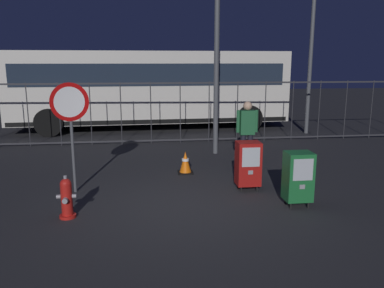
{
  "coord_description": "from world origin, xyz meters",
  "views": [
    {
      "loc": [
        -0.71,
        -6.88,
        2.63
      ],
      "look_at": [
        0.3,
        1.2,
        0.9
      ],
      "focal_mm": 36.49,
      "sensor_mm": 36.0,
      "label": 1
    }
  ],
  "objects_px": {
    "bus_near": "(150,85)",
    "bus_far": "(146,81)",
    "newspaper_box_primary": "(248,163)",
    "street_light_far_left": "(313,24)",
    "fire_hydrant": "(67,198)",
    "newspaper_box_secondary": "(298,176)",
    "street_light_near_right": "(218,13)",
    "stop_sign": "(70,115)",
    "traffic_cone": "(185,163)",
    "street_light_far_right": "(217,5)",
    "pedestrian": "(247,130)"
  },
  "relations": [
    {
      "from": "newspaper_box_primary",
      "to": "street_light_far_left",
      "type": "relative_size",
      "value": 0.15
    },
    {
      "from": "newspaper_box_primary",
      "to": "pedestrian",
      "type": "bearing_deg",
      "value": 76.09
    },
    {
      "from": "newspaper_box_secondary",
      "to": "street_light_far_left",
      "type": "height_order",
      "value": "street_light_far_left"
    },
    {
      "from": "street_light_near_right",
      "to": "street_light_far_left",
      "type": "xyz_separation_m",
      "value": [
        2.27,
        -5.82,
        -1.01
      ]
    },
    {
      "from": "street_light_far_left",
      "to": "street_light_far_right",
      "type": "height_order",
      "value": "street_light_far_right"
    },
    {
      "from": "newspaper_box_secondary",
      "to": "pedestrian",
      "type": "relative_size",
      "value": 0.61
    },
    {
      "from": "traffic_cone",
      "to": "newspaper_box_secondary",
      "type": "bearing_deg",
      "value": -53.07
    },
    {
      "from": "traffic_cone",
      "to": "bus_near",
      "type": "bearing_deg",
      "value": 95.8
    },
    {
      "from": "pedestrian",
      "to": "street_light_far_right",
      "type": "bearing_deg",
      "value": 106.62
    },
    {
      "from": "newspaper_box_primary",
      "to": "stop_sign",
      "type": "xyz_separation_m",
      "value": [
        -3.54,
        0.3,
        1.03
      ]
    },
    {
      "from": "bus_near",
      "to": "street_light_far_left",
      "type": "distance_m",
      "value": 6.41
    },
    {
      "from": "stop_sign",
      "to": "pedestrian",
      "type": "distance_m",
      "value": 4.27
    },
    {
      "from": "street_light_near_right",
      "to": "bus_far",
      "type": "bearing_deg",
      "value": -174.15
    },
    {
      "from": "street_light_far_left",
      "to": "bus_near",
      "type": "bearing_deg",
      "value": 162.34
    },
    {
      "from": "stop_sign",
      "to": "street_light_near_right",
      "type": "height_order",
      "value": "street_light_near_right"
    },
    {
      "from": "bus_far",
      "to": "street_light_far_right",
      "type": "relative_size",
      "value": 1.51
    },
    {
      "from": "stop_sign",
      "to": "traffic_cone",
      "type": "height_order",
      "value": "stop_sign"
    },
    {
      "from": "pedestrian",
      "to": "street_light_near_right",
      "type": "distance_m",
      "value": 11.05
    },
    {
      "from": "newspaper_box_secondary",
      "to": "street_light_far_right",
      "type": "relative_size",
      "value": 0.14
    },
    {
      "from": "newspaper_box_primary",
      "to": "bus_far",
      "type": "height_order",
      "value": "bus_far"
    },
    {
      "from": "newspaper_box_secondary",
      "to": "street_light_far_right",
      "type": "bearing_deg",
      "value": 99.41
    },
    {
      "from": "newspaper_box_primary",
      "to": "street_light_near_right",
      "type": "bearing_deg",
      "value": 82.23
    },
    {
      "from": "pedestrian",
      "to": "street_light_far_right",
      "type": "distance_m",
      "value": 3.59
    },
    {
      "from": "bus_near",
      "to": "street_light_near_right",
      "type": "height_order",
      "value": "street_light_near_right"
    },
    {
      "from": "newspaper_box_primary",
      "to": "newspaper_box_secondary",
      "type": "height_order",
      "value": "same"
    },
    {
      "from": "newspaper_box_primary",
      "to": "street_light_far_left",
      "type": "xyz_separation_m",
      "value": [
        3.91,
        6.14,
        3.37
      ]
    },
    {
      "from": "traffic_cone",
      "to": "bus_far",
      "type": "relative_size",
      "value": 0.05
    },
    {
      "from": "newspaper_box_secondary",
      "to": "stop_sign",
      "type": "bearing_deg",
      "value": 162.63
    },
    {
      "from": "newspaper_box_secondary",
      "to": "fire_hydrant",
      "type": "bearing_deg",
      "value": -179.41
    },
    {
      "from": "pedestrian",
      "to": "newspaper_box_secondary",
      "type": "bearing_deg",
      "value": -85.03
    },
    {
      "from": "street_light_near_right",
      "to": "street_light_far_right",
      "type": "xyz_separation_m",
      "value": [
        -1.69,
        -8.61,
        -0.83
      ]
    },
    {
      "from": "stop_sign",
      "to": "street_light_far_left",
      "type": "relative_size",
      "value": 0.33
    },
    {
      "from": "traffic_cone",
      "to": "bus_far",
      "type": "bearing_deg",
      "value": 94.55
    },
    {
      "from": "street_light_near_right",
      "to": "stop_sign",
      "type": "bearing_deg",
      "value": -113.94
    },
    {
      "from": "bus_far",
      "to": "street_light_far_left",
      "type": "height_order",
      "value": "street_light_far_left"
    },
    {
      "from": "fire_hydrant",
      "to": "bus_far",
      "type": "relative_size",
      "value": 0.07
    },
    {
      "from": "bus_far",
      "to": "fire_hydrant",
      "type": "bearing_deg",
      "value": -90.29
    },
    {
      "from": "stop_sign",
      "to": "pedestrian",
      "type": "height_order",
      "value": "stop_sign"
    },
    {
      "from": "pedestrian",
      "to": "stop_sign",
      "type": "bearing_deg",
      "value": -160.29
    },
    {
      "from": "traffic_cone",
      "to": "street_light_far_left",
      "type": "relative_size",
      "value": 0.08
    },
    {
      "from": "newspaper_box_primary",
      "to": "newspaper_box_secondary",
      "type": "distance_m",
      "value": 1.21
    },
    {
      "from": "newspaper_box_primary",
      "to": "street_light_far_left",
      "type": "distance_m",
      "value": 8.02
    },
    {
      "from": "newspaper_box_secondary",
      "to": "bus_near",
      "type": "xyz_separation_m",
      "value": [
        -2.48,
        8.97,
        1.14
      ]
    },
    {
      "from": "traffic_cone",
      "to": "street_light_far_left",
      "type": "distance_m",
      "value": 7.84
    },
    {
      "from": "newspaper_box_secondary",
      "to": "pedestrian",
      "type": "xyz_separation_m",
      "value": [
        -0.24,
        2.74,
        0.38
      ]
    },
    {
      "from": "fire_hydrant",
      "to": "newspaper_box_secondary",
      "type": "distance_m",
      "value": 4.12
    },
    {
      "from": "stop_sign",
      "to": "street_light_far_right",
      "type": "height_order",
      "value": "street_light_far_right"
    },
    {
      "from": "bus_near",
      "to": "bus_far",
      "type": "xyz_separation_m",
      "value": [
        -0.15,
        3.63,
        0.0
      ]
    },
    {
      "from": "street_light_near_right",
      "to": "newspaper_box_secondary",
      "type": "bearing_deg",
      "value": -94.26
    },
    {
      "from": "newspaper_box_secondary",
      "to": "stop_sign",
      "type": "xyz_separation_m",
      "value": [
        -4.21,
        1.32,
        1.03
      ]
    }
  ]
}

